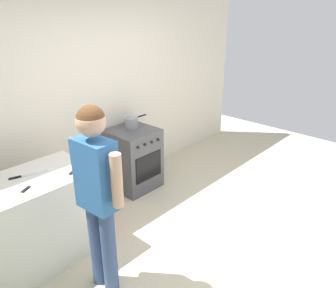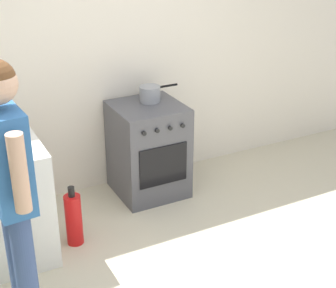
{
  "view_description": "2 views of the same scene",
  "coord_description": "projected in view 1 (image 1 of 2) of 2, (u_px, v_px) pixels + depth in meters",
  "views": [
    {
      "loc": [
        -2.35,
        -1.56,
        2.37
      ],
      "look_at": [
        0.18,
        0.76,
        0.93
      ],
      "focal_mm": 35.0,
      "sensor_mm": 36.0,
      "label": 1
    },
    {
      "loc": [
        -1.42,
        -2.24,
        2.4
      ],
      "look_at": [
        0.21,
        0.92,
        0.77
      ],
      "focal_mm": 55.0,
      "sensor_mm": 36.0,
      "label": 2
    }
  ],
  "objects": [
    {
      "name": "pot",
      "position": [
        132.0,
        122.0,
        4.45
      ],
      "size": [
        0.37,
        0.19,
        0.14
      ],
      "color": "gray",
      "rests_on": "oven_left"
    },
    {
      "name": "knife_utility",
      "position": [
        21.0,
        193.0,
        2.79
      ],
      "size": [
        0.23,
        0.15,
        0.01
      ],
      "color": "silver",
      "rests_on": "counter_unit"
    },
    {
      "name": "fire_extinguisher",
      "position": [
        105.0,
        211.0,
        3.74
      ],
      "size": [
        0.13,
        0.13,
        0.5
      ],
      "color": "red",
      "rests_on": "ground"
    },
    {
      "name": "knife_bread",
      "position": [
        27.0,
        175.0,
        3.09
      ],
      "size": [
        0.34,
        0.13,
        0.01
      ],
      "color": "silver",
      "rests_on": "counter_unit"
    },
    {
      "name": "back_wall",
      "position": [
        91.0,
        97.0,
        4.2
      ],
      "size": [
        6.0,
        0.1,
        2.6
      ],
      "primitive_type": "cube",
      "color": "silver",
      "rests_on": "ground"
    },
    {
      "name": "ground_plane",
      "position": [
        210.0,
        248.0,
        3.49
      ],
      "size": [
        8.0,
        8.0,
        0.0
      ],
      "primitive_type": "plane",
      "color": "beige"
    },
    {
      "name": "oven_left",
      "position": [
        133.0,
        159.0,
        4.54
      ],
      "size": [
        0.6,
        0.62,
        0.85
      ],
      "color": "#4C4C51",
      "rests_on": "ground"
    },
    {
      "name": "counter_unit",
      "position": [
        27.0,
        223.0,
        3.15
      ],
      "size": [
        1.3,
        0.7,
        0.9
      ],
      "primitive_type": "cube",
      "color": "silver",
      "rests_on": "ground"
    },
    {
      "name": "person",
      "position": [
        97.0,
        186.0,
        2.63
      ],
      "size": [
        0.23,
        0.57,
        1.72
      ],
      "color": "#384C7A",
      "rests_on": "ground"
    },
    {
      "name": "knife_chef",
      "position": [
        68.0,
        177.0,
        3.06
      ],
      "size": [
        0.28,
        0.2,
        0.01
      ],
      "color": "silver",
      "rests_on": "counter_unit"
    }
  ]
}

